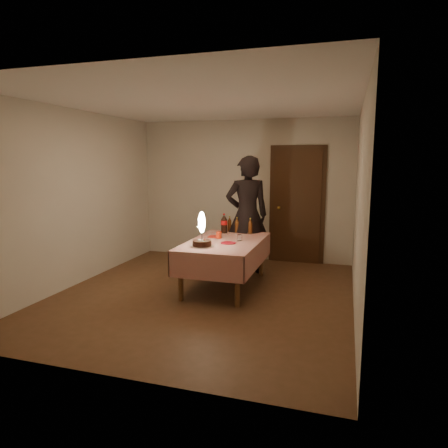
{
  "coord_description": "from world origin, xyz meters",
  "views": [
    {
      "loc": [
        1.85,
        -5.03,
        1.85
      ],
      "look_at": [
        0.18,
        0.38,
        0.95
      ],
      "focal_mm": 32.0,
      "sensor_mm": 36.0,
      "label": 1
    }
  ],
  "objects": [
    {
      "name": "red_plate",
      "position": [
        0.28,
        0.28,
        0.7
      ],
      "size": [
        0.22,
        0.22,
        0.01
      ],
      "primitive_type": "cylinder",
      "color": "#AB0B19",
      "rests_on": "dining_table"
    },
    {
      "name": "ground",
      "position": [
        0.0,
        0.0,
        0.0
      ],
      "size": [
        4.0,
        4.5,
        0.01
      ],
      "primitive_type": "cube",
      "color": "brown",
      "rests_on": "ground"
    },
    {
      "name": "amber_bottle_left",
      "position": [
        0.03,
        1.19,
        0.81
      ],
      "size": [
        0.06,
        0.06,
        0.26
      ],
      "color": "#54280E",
      "rests_on": "dining_table"
    },
    {
      "name": "birthday_cake",
      "position": [
        -0.0,
        -0.03,
        0.82
      ],
      "size": [
        0.32,
        0.32,
        0.48
      ],
      "color": "white",
      "rests_on": "dining_table"
    },
    {
      "name": "photographer",
      "position": [
        0.3,
        1.27,
        0.97
      ],
      "size": [
        0.83,
        0.72,
        1.93
      ],
      "color": "black",
      "rests_on": "ground"
    },
    {
      "name": "amber_bottle_right",
      "position": [
        0.41,
        1.08,
        0.81
      ],
      "size": [
        0.06,
        0.06,
        0.26
      ],
      "color": "#54280E",
      "rests_on": "dining_table"
    },
    {
      "name": "red_cup",
      "position": [
        0.04,
        0.58,
        0.75
      ],
      "size": [
        0.08,
        0.08,
        0.1
      ],
      "primitive_type": "cylinder",
      "color": "red",
      "rests_on": "dining_table"
    },
    {
      "name": "room_shell",
      "position": [
        0.03,
        0.08,
        1.65
      ],
      "size": [
        4.04,
        4.54,
        2.62
      ],
      "color": "beige",
      "rests_on": "ground"
    },
    {
      "name": "clear_cup",
      "position": [
        0.38,
        0.5,
        0.74
      ],
      "size": [
        0.07,
        0.07,
        0.09
      ],
      "primitive_type": "cylinder",
      "color": "white",
      "rests_on": "dining_table"
    },
    {
      "name": "napkin_stack",
      "position": [
        -0.06,
        0.64,
        0.71
      ],
      "size": [
        0.15,
        0.15,
        0.02
      ],
      "primitive_type": "cube",
      "color": "#B22114",
      "rests_on": "dining_table"
    },
    {
      "name": "amber_bottle_mid",
      "position": [
        0.17,
        1.12,
        0.81
      ],
      "size": [
        0.06,
        0.06,
        0.26
      ],
      "color": "#54280E",
      "rests_on": "dining_table"
    },
    {
      "name": "cola_bottle",
      "position": [
        -0.02,
        1.04,
        0.85
      ],
      "size": [
        0.1,
        0.1,
        0.32
      ],
      "color": "black",
      "rests_on": "dining_table"
    },
    {
      "name": "dining_table",
      "position": [
        0.18,
        0.43,
        0.6
      ],
      "size": [
        1.02,
        1.72,
        0.7
      ],
      "color": "brown",
      "rests_on": "ground"
    }
  ]
}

